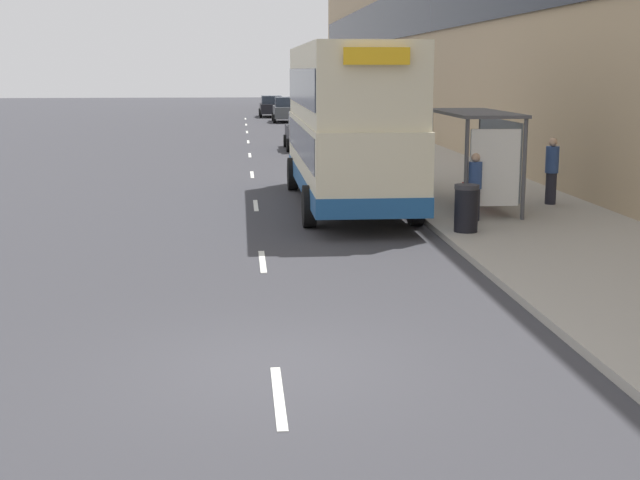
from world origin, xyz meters
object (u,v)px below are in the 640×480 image
at_px(car_0, 307,131).
at_px(pedestrian_1, 475,186).
at_px(double_decker_bus_near, 347,122).
at_px(bus_shelter, 484,142).
at_px(car_2, 287,110).
at_px(litter_bin, 466,208).
at_px(pedestrian_2, 413,158).
at_px(car_1, 271,106).
at_px(pedestrian_at_shelter, 552,170).

distance_m(car_0, pedestrian_1, 21.18).
bearing_deg(double_decker_bus_near, bus_shelter, -27.65).
xyz_separation_m(car_2, litter_bin, (1.64, -44.59, -0.20)).
distance_m(pedestrian_2, litter_bin, 7.62).
bearing_deg(car_2, car_0, -90.49).
relative_size(car_2, pedestrian_1, 2.62).
distance_m(bus_shelter, double_decker_bus_near, 3.74).
height_order(pedestrian_1, pedestrian_2, pedestrian_2).
xyz_separation_m(bus_shelter, pedestrian_1, (-0.65, -1.67, -0.92)).
bearing_deg(car_1, pedestrian_at_shelter, -83.15).
relative_size(car_0, car_1, 0.91).
xyz_separation_m(car_2, pedestrian_1, (2.21, -43.14, 0.09)).
height_order(pedestrian_1, litter_bin, pedestrian_1).
height_order(pedestrian_at_shelter, pedestrian_2, pedestrian_at_shelter).
bearing_deg(pedestrian_2, pedestrian_1, -87.40).
height_order(double_decker_bus_near, pedestrian_1, double_decker_bus_near).
distance_m(pedestrian_1, litter_bin, 1.59).
bearing_deg(car_0, car_2, 89.51).
xyz_separation_m(car_0, car_2, (0.19, 22.09, 0.02)).
bearing_deg(pedestrian_at_shelter, car_0, 105.31).
height_order(car_1, litter_bin, car_1).
bearing_deg(double_decker_bus_near, pedestrian_2, 49.44).
height_order(bus_shelter, pedestrian_at_shelter, bus_shelter).
bearing_deg(pedestrian_1, bus_shelter, 68.54).
bearing_deg(pedestrian_2, car_2, 92.99).
bearing_deg(car_1, litter_bin, -87.26).
height_order(car_0, pedestrian_at_shelter, pedestrian_at_shelter).
distance_m(double_decker_bus_near, car_2, 39.77).
xyz_separation_m(car_0, pedestrian_1, (2.40, -21.04, 0.11)).
xyz_separation_m(double_decker_bus_near, car_1, (-0.40, 46.93, -1.46)).
bearing_deg(pedestrian_2, car_0, 98.09).
height_order(bus_shelter, double_decker_bus_near, double_decker_bus_near).
xyz_separation_m(double_decker_bus_near, pedestrian_at_shelter, (5.35, -1.00, -1.24)).
height_order(car_2, litter_bin, car_2).
bearing_deg(pedestrian_1, pedestrian_at_shelter, 41.48).
distance_m(car_0, car_1, 29.29).
height_order(pedestrian_at_shelter, litter_bin, pedestrian_at_shelter).
bearing_deg(car_1, double_decker_bus_near, -89.51).
distance_m(car_2, pedestrian_2, 37.03).
xyz_separation_m(car_2, pedestrian_at_shelter, (4.92, -40.74, 0.17)).
relative_size(car_1, car_2, 1.08).
distance_m(car_0, pedestrian_2, 15.04).
distance_m(car_2, pedestrian_at_shelter, 41.04).
relative_size(double_decker_bus_near, litter_bin, 9.81).
distance_m(bus_shelter, pedestrian_1, 2.01).
bearing_deg(pedestrian_at_shelter, double_decker_bus_near, 169.44).
height_order(bus_shelter, pedestrian_1, bus_shelter).
xyz_separation_m(car_2, pedestrian_2, (1.93, -36.98, 0.17)).
bearing_deg(pedestrian_at_shelter, car_2, 96.88).
relative_size(bus_shelter, car_2, 1.00).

